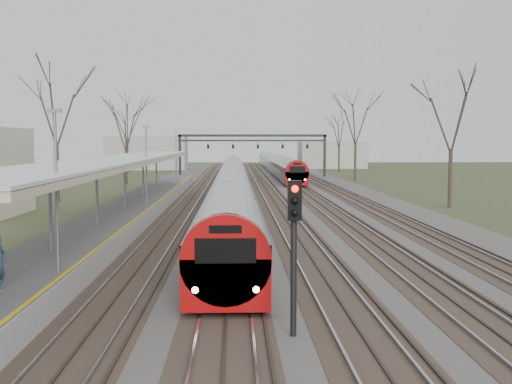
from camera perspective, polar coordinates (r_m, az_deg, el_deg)
track_bed at (r=60.99m, az=0.47°, el=-0.19°), size 24.00×160.00×0.22m
platform at (r=44.01m, az=-10.79°, el=-1.52°), size 3.50×69.00×1.00m
canopy at (r=39.33m, az=-11.87°, el=2.76°), size 4.10×50.00×3.11m
signal_gantry at (r=90.76m, az=-0.29°, el=4.42°), size 21.00×0.59×6.08m
tree_west_far at (r=55.81m, az=-17.37°, el=7.34°), size 5.50×5.50×11.33m
tree_east_far at (r=50.47m, az=17.01°, el=6.84°), size 5.00×5.00×10.30m
train_near at (r=55.09m, az=-2.15°, el=0.78°), size 2.62×75.21×3.05m
train_far at (r=106.62m, az=1.74°, el=2.58°), size 2.62×75.21×3.05m
signal_post at (r=16.19m, az=3.40°, el=-3.81°), size 0.35×0.45×4.10m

